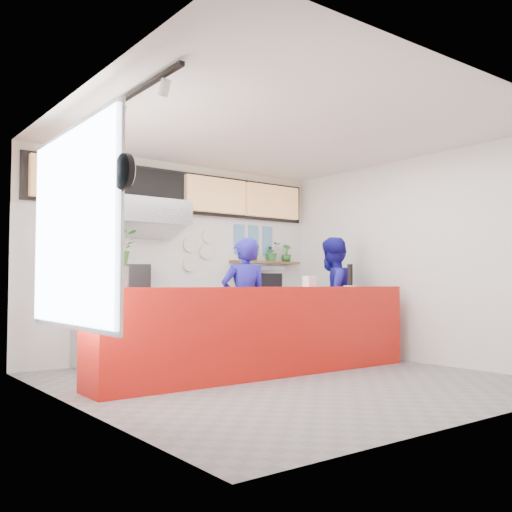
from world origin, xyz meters
TOP-DOWN VIEW (x-y plane):
  - floor at (0.00, 0.00)m, footprint 5.00×5.00m
  - ceiling at (0.00, 0.00)m, footprint 5.00×5.00m
  - wall_back at (0.00, 2.50)m, footprint 5.00×0.00m
  - wall_left at (-2.50, 0.00)m, footprint 0.00×5.00m
  - wall_right at (2.50, 0.00)m, footprint 0.00×5.00m
  - service_counter at (0.00, 0.40)m, footprint 4.50×0.60m
  - cream_band at (0.00, 2.49)m, footprint 5.00×0.02m
  - prep_bench at (-0.80, 2.20)m, footprint 1.80×0.60m
  - panini_oven at (-0.97, 2.20)m, footprint 0.75×0.75m
  - extraction_hood at (-0.80, 2.15)m, footprint 1.20×0.70m
  - hood_lip at (-0.80, 2.15)m, footprint 1.20×0.69m
  - right_bench at (1.50, 2.20)m, footprint 1.80×0.60m
  - espresso_machine at (1.30, 2.20)m, footprint 0.72×0.59m
  - espresso_tray at (1.30, 2.20)m, footprint 0.80×0.61m
  - herb_shelf at (1.60, 2.40)m, footprint 1.40×0.18m
  - menu_board_far_left at (-1.75, 2.38)m, footprint 1.10×0.10m
  - menu_board_mid_left at (-0.59, 2.38)m, footprint 1.10×0.10m
  - menu_board_mid_right at (0.57, 2.38)m, footprint 1.10×0.10m
  - menu_board_far_right at (1.73, 2.38)m, footprint 1.10×0.10m
  - soffit at (0.00, 2.46)m, footprint 4.80×0.04m
  - window_pane at (-2.47, 0.30)m, footprint 0.04×2.20m
  - window_frame at (-2.45, 0.30)m, footprint 0.03×2.30m
  - wall_clock_rim at (-2.46, -0.90)m, footprint 0.05×0.30m
  - wall_clock_face at (-2.43, -0.90)m, footprint 0.02×0.26m
  - track_rail at (-2.10, 0.00)m, footprint 0.05×2.40m
  - dec_plate_a at (0.15, 2.47)m, footprint 0.24×0.03m
  - dec_plate_b at (0.45, 2.47)m, footprint 0.24×0.03m
  - dec_plate_c at (0.15, 2.47)m, footprint 0.24×0.03m
  - dec_plate_d at (0.50, 2.47)m, footprint 0.24×0.03m
  - photo_frame_a at (1.10, 2.48)m, footprint 0.20×0.02m
  - photo_frame_b at (1.40, 2.48)m, footprint 0.20×0.02m
  - photo_frame_c at (1.70, 2.48)m, footprint 0.20×0.02m
  - photo_frame_d at (1.10, 2.48)m, footprint 0.20×0.02m
  - photo_frame_e at (1.40, 2.48)m, footprint 0.20×0.02m
  - photo_frame_f at (1.70, 2.48)m, footprint 0.20×0.02m
  - staff_center at (0.06, 0.90)m, footprint 0.73×0.58m
  - staff_right at (1.80, 1.02)m, footprint 0.97×0.79m
  - herb_a at (1.16, 2.40)m, footprint 0.20×0.17m
  - herb_b at (1.38, 2.40)m, footprint 0.17×0.14m
  - herb_c at (1.73, 2.40)m, footprint 0.29×0.26m
  - herb_d at (2.06, 2.40)m, footprint 0.19×0.18m
  - glass_vase at (-1.93, 0.38)m, footprint 0.19×0.19m
  - basil_vase at (-1.93, 0.38)m, footprint 0.39×0.35m
  - napkin_holder at (0.69, 0.32)m, footprint 0.18×0.13m
  - white_plate at (1.49, 0.35)m, footprint 0.20×0.20m
  - pepper_mill at (1.49, 0.35)m, footprint 0.08×0.08m

SIDE VIEW (x-z plane):
  - floor at x=0.00m, z-range 0.00..0.00m
  - prep_bench at x=-0.80m, z-range 0.00..0.90m
  - right_bench at x=1.50m, z-range 0.00..0.90m
  - service_counter at x=0.00m, z-range 0.00..1.10m
  - staff_center at x=0.06m, z-range 0.00..1.75m
  - staff_right at x=1.80m, z-range 0.00..1.85m
  - espresso_machine at x=1.30m, z-range 0.90..1.31m
  - white_plate at x=1.49m, z-range 1.10..1.11m
  - panini_oven at x=-0.97m, z-range 0.90..1.41m
  - napkin_holder at x=0.69m, z-range 1.10..1.24m
  - glass_vase at x=-1.93m, z-range 1.10..1.32m
  - pepper_mill at x=1.49m, z-range 1.11..1.41m
  - espresso_tray at x=1.30m, z-range 1.35..1.42m
  - dec_plate_c at x=0.15m, z-range 1.33..1.57m
  - wall_back at x=0.00m, z-range -1.00..4.00m
  - wall_left at x=-2.50m, z-range -1.00..4.00m
  - wall_right at x=2.50m, z-range -1.00..4.00m
  - herb_shelf at x=1.60m, z-range 1.48..1.52m
  - basil_vase at x=-1.93m, z-range 1.32..1.70m
  - dec_plate_b at x=0.45m, z-range 1.53..1.77m
  - herb_b at x=1.38m, z-range 1.52..1.79m
  - herb_d at x=2.06m, z-range 1.52..1.83m
  - herb_c at x=1.73m, z-range 1.52..1.84m
  - herb_a at x=1.16m, z-range 1.52..1.86m
  - window_pane at x=-2.47m, z-range 0.75..2.65m
  - window_frame at x=-2.45m, z-range 0.70..2.70m
  - dec_plate_a at x=0.15m, z-range 1.63..1.87m
  - photo_frame_d at x=1.10m, z-range 1.62..1.88m
  - photo_frame_e at x=1.40m, z-range 1.62..1.88m
  - photo_frame_f at x=1.70m, z-range 1.62..1.88m
  - dec_plate_d at x=0.50m, z-range 1.78..2.02m
  - hood_lip at x=-0.80m, z-range 1.79..2.11m
  - photo_frame_a at x=1.10m, z-range 1.88..2.12m
  - photo_frame_b at x=1.40m, z-range 1.88..2.12m
  - photo_frame_c at x=1.70m, z-range 1.88..2.12m
  - wall_clock_rim at x=-2.46m, z-range 1.90..2.20m
  - wall_clock_face at x=-2.43m, z-range 1.92..2.18m
  - extraction_hood at x=-0.80m, z-range 1.98..2.32m
  - menu_board_far_left at x=-1.75m, z-range 2.27..2.82m
  - menu_board_mid_left at x=-0.59m, z-range 2.27..2.82m
  - menu_board_mid_right at x=0.57m, z-range 2.27..2.82m
  - menu_board_far_right at x=1.73m, z-range 2.27..2.82m
  - soffit at x=0.00m, z-range 2.22..2.88m
  - cream_band at x=0.00m, z-range 2.20..3.00m
  - track_rail at x=-2.10m, z-range 2.92..2.96m
  - ceiling at x=0.00m, z-range 3.00..3.00m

